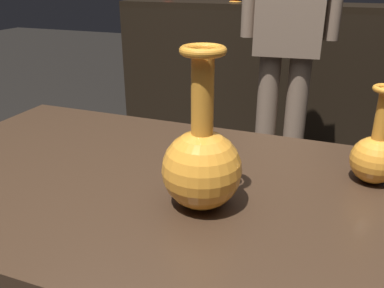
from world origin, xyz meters
name	(u,v)px	position (x,y,z in m)	size (l,w,h in m)	color
back_display_shelf	(304,80)	(0.00, 2.20, 0.49)	(2.60, 0.40, 0.99)	black
vase_centerpiece	(202,162)	(0.06, -0.06, 0.88)	(0.14, 0.14, 0.27)	orange
vase_tall_behind	(376,154)	(0.33, 0.14, 0.86)	(0.09, 0.09, 0.19)	orange
visitor_center_back	(289,23)	(-0.03, 1.44, 0.95)	(0.47, 0.21, 1.61)	#846B56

